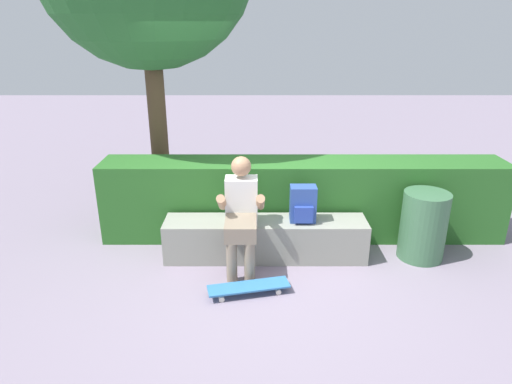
{
  "coord_description": "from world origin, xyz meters",
  "views": [
    {
      "loc": [
        -0.11,
        -4.22,
        2.51
      ],
      "look_at": [
        -0.1,
        0.35,
        0.75
      ],
      "focal_mm": 31.43,
      "sensor_mm": 36.0,
      "label": 1
    }
  ],
  "objects_px": {
    "person_skater": "(240,212)",
    "bench_main": "(265,239)",
    "skateboard_near_person": "(248,287)",
    "backpack_on_bench": "(302,205)",
    "trash_bin": "(423,226)"
  },
  "relations": [
    {
      "from": "person_skater",
      "to": "backpack_on_bench",
      "type": "relative_size",
      "value": 3.0
    },
    {
      "from": "backpack_on_bench",
      "to": "trash_bin",
      "type": "bearing_deg",
      "value": 0.44
    },
    {
      "from": "skateboard_near_person",
      "to": "backpack_on_bench",
      "type": "relative_size",
      "value": 2.06
    },
    {
      "from": "person_skater",
      "to": "backpack_on_bench",
      "type": "height_order",
      "value": "person_skater"
    },
    {
      "from": "person_skater",
      "to": "backpack_on_bench",
      "type": "xyz_separation_m",
      "value": [
        0.66,
        0.2,
        -0.01
      ]
    },
    {
      "from": "backpack_on_bench",
      "to": "trash_bin",
      "type": "xyz_separation_m",
      "value": [
        1.34,
        0.01,
        -0.26
      ]
    },
    {
      "from": "skateboard_near_person",
      "to": "backpack_on_bench",
      "type": "distance_m",
      "value": 1.09
    },
    {
      "from": "backpack_on_bench",
      "to": "person_skater",
      "type": "bearing_deg",
      "value": -163.14
    },
    {
      "from": "person_skater",
      "to": "bench_main",
      "type": "bearing_deg",
      "value": 39.01
    },
    {
      "from": "bench_main",
      "to": "person_skater",
      "type": "xyz_separation_m",
      "value": [
        -0.26,
        -0.21,
        0.42
      ]
    },
    {
      "from": "skateboard_near_person",
      "to": "trash_bin",
      "type": "relative_size",
      "value": 1.07
    },
    {
      "from": "bench_main",
      "to": "trash_bin",
      "type": "bearing_deg",
      "value": 0.03
    },
    {
      "from": "person_skater",
      "to": "skateboard_near_person",
      "type": "relative_size",
      "value": 1.46
    },
    {
      "from": "bench_main",
      "to": "skateboard_near_person",
      "type": "xyz_separation_m",
      "value": [
        -0.18,
        -0.74,
        -0.15
      ]
    },
    {
      "from": "bench_main",
      "to": "backpack_on_bench",
      "type": "height_order",
      "value": "backpack_on_bench"
    }
  ]
}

